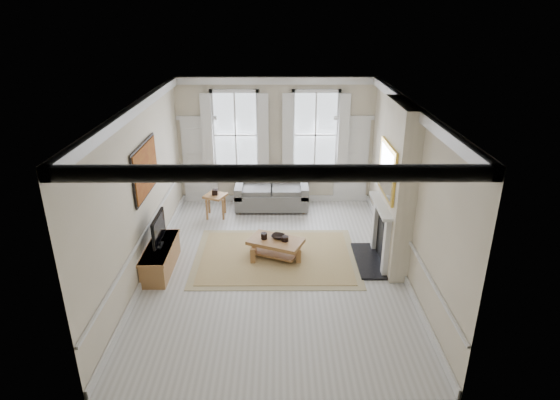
{
  "coord_description": "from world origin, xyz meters",
  "views": [
    {
      "loc": [
        0.08,
        -8.5,
        5.04
      ],
      "look_at": [
        0.11,
        0.62,
        1.25
      ],
      "focal_mm": 30.0,
      "sensor_mm": 36.0,
      "label": 1
    }
  ],
  "objects_px": {
    "sofa": "(272,195)",
    "side_table": "(215,199)",
    "tv_stand": "(161,258)",
    "coffee_table": "(276,243)"
  },
  "relations": [
    {
      "from": "tv_stand",
      "to": "coffee_table",
      "type": "bearing_deg",
      "value": 11.87
    },
    {
      "from": "side_table",
      "to": "coffee_table",
      "type": "relative_size",
      "value": 0.5
    },
    {
      "from": "sofa",
      "to": "coffee_table",
      "type": "bearing_deg",
      "value": -87.51
    },
    {
      "from": "side_table",
      "to": "tv_stand",
      "type": "bearing_deg",
      "value": -106.9
    },
    {
      "from": "sofa",
      "to": "side_table",
      "type": "xyz_separation_m",
      "value": [
        -1.43,
        -0.56,
        0.12
      ]
    },
    {
      "from": "tv_stand",
      "to": "side_table",
      "type": "bearing_deg",
      "value": 73.1
    },
    {
      "from": "side_table",
      "to": "sofa",
      "type": "bearing_deg",
      "value": 21.44
    },
    {
      "from": "side_table",
      "to": "coffee_table",
      "type": "xyz_separation_m",
      "value": [
        1.55,
        -2.16,
        -0.15
      ]
    },
    {
      "from": "coffee_table",
      "to": "tv_stand",
      "type": "relative_size",
      "value": 0.85
    },
    {
      "from": "sofa",
      "to": "tv_stand",
      "type": "bearing_deg",
      "value": -124.84
    }
  ]
}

